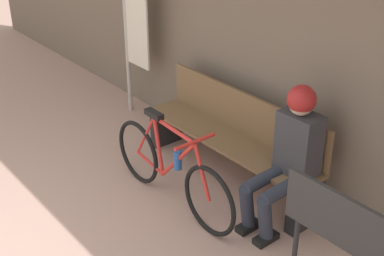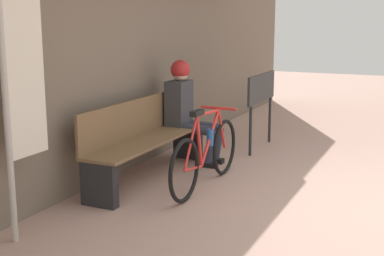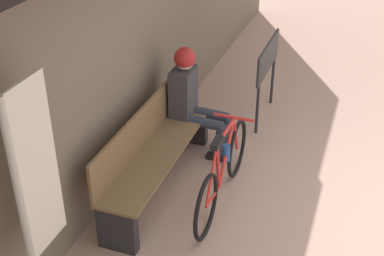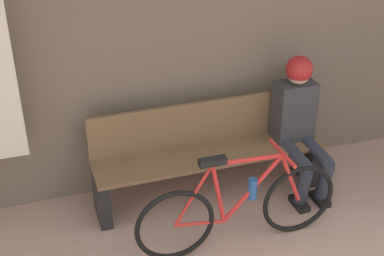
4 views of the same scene
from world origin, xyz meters
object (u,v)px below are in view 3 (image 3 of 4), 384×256
bicycle (223,172)px  person_seated (192,94)px  signboard (268,62)px  banner_pole (34,187)px  park_bench_near (154,152)px

bicycle → person_seated: person_seated is taller
person_seated → signboard: size_ratio=1.18×
banner_pole → bicycle: bearing=-25.1°
park_bench_near → bicycle: park_bench_near is taller
park_bench_near → signboard: signboard is taller
banner_pole → signboard: size_ratio=1.85×
person_seated → banner_pole: size_ratio=0.64×
bicycle → signboard: (1.81, 0.00, 0.40)m
signboard → person_seated: bearing=149.6°
park_bench_near → banner_pole: size_ratio=1.04×
park_bench_near → bicycle: bearing=-90.5°
person_seated → signboard: 1.18m
banner_pole → signboard: bearing=-12.8°
bicycle → person_seated: 1.05m
banner_pole → person_seated: bearing=-4.8°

